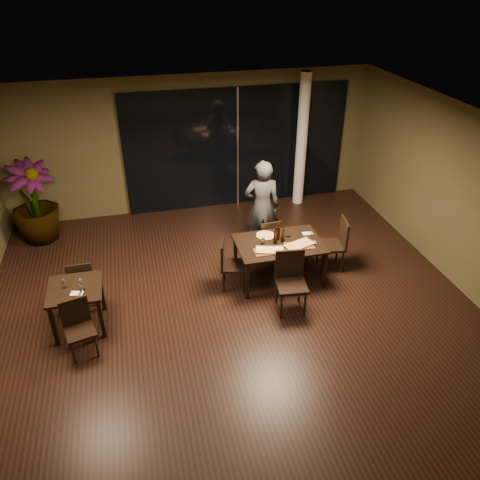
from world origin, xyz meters
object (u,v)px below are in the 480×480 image
diner (262,207)px  potted_plant (34,202)px  chair_main_far (269,238)px  bottle_a (276,235)px  chair_side_far (82,280)px  bottle_c (278,231)px  side_table (76,295)px  chair_main_left (229,262)px  chair_main_right (336,242)px  chair_main_near (290,278)px  chair_side_near (78,324)px  bottle_b (283,234)px  main_table (279,246)px

diner → potted_plant: bearing=-8.1°
chair_main_far → bottle_a: bottle_a is taller
chair_side_far → bottle_c: size_ratio=2.52×
side_table → chair_side_far: size_ratio=0.93×
chair_main_far → diner: bearing=-90.6°
chair_main_left → chair_main_right: chair_main_right is taller
chair_main_far → chair_main_left: (-0.91, -0.66, 0.03)m
chair_main_near → chair_side_near: chair_main_near is taller
chair_side_near → potted_plant: 3.68m
potted_plant → bottle_b: 5.03m
chair_main_right → bottle_b: size_ratio=3.24×
chair_main_far → chair_main_near: bearing=84.2°
chair_main_right → bottle_b: (-1.06, -0.07, 0.35)m
chair_main_right → chair_side_near: (-4.49, -1.14, -0.07)m
chair_main_left → diner: (0.89, 1.09, 0.42)m
bottle_a → chair_side_near: bearing=-162.2°
chair_main_far → bottle_c: 0.66m
chair_main_far → potted_plant: potted_plant is taller
chair_main_left → bottle_b: bottle_b is taller
potted_plant → bottle_c: 4.92m
chair_side_far → bottle_c: (3.36, 0.07, 0.44)m
side_table → chair_main_left: 2.54m
chair_main_far → chair_main_right: chair_main_right is taller
bottle_c → side_table: bearing=-169.5°
chair_main_right → bottle_c: (-1.13, 0.03, 0.36)m
chair_main_far → chair_side_near: 3.75m
chair_main_left → potted_plant: (-3.41, 2.52, 0.32)m
chair_side_near → chair_main_left: bearing=8.6°
main_table → chair_side_far: bearing=178.9°
main_table → bottle_a: 0.24m
main_table → chair_side_near: chair_side_near is taller
chair_main_right → potted_plant: potted_plant is taller
bottle_b → chair_side_far: bearing=179.3°
chair_side_far → chair_main_right: bearing=-179.4°
chair_main_near → bottle_b: bearing=87.8°
side_table → chair_main_far: bearing=18.4°
chair_main_left → bottle_c: bearing=-65.1°
chair_side_near → chair_main_far: bearing=12.6°
chair_main_near → chair_side_near: (-3.30, -0.24, -0.08)m
main_table → bottle_a: size_ratio=4.88×
chair_side_far → chair_side_near: bearing=90.0°
chair_side_far → chair_side_near: chair_side_near is taller
side_table → chair_side_near: bearing=-86.0°
chair_main_near → chair_main_left: size_ratio=1.11×
chair_side_near → bottle_b: 3.61m
main_table → chair_main_near: (-0.07, -0.80, -0.10)m
chair_main_right → bottle_c: bottle_c is taller
side_table → main_table: bearing=8.4°
chair_main_right → chair_main_far: bearing=-106.0°
chair_main_far → bottle_b: bottle_b is taller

